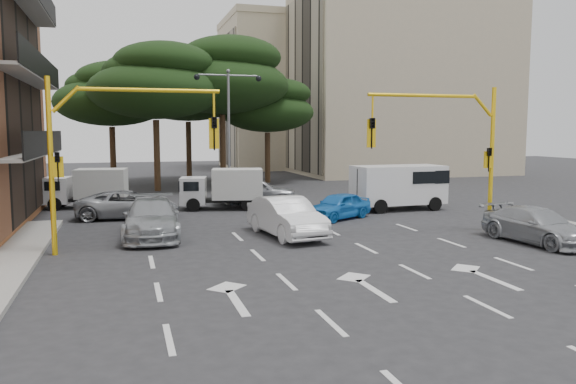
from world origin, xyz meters
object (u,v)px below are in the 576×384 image
Objects in this scene: van_white at (398,187)px; car_blue_compact at (338,206)px; car_silver_cross_b at (256,191)px; signal_mast_left at (106,140)px; street_lamp_center at (229,111)px; car_white_hatch at (286,217)px; car_silver_wagon at (152,218)px; car_silver_cross_a at (128,204)px; box_truck_b at (222,189)px; signal_mast_right at (455,139)px; car_silver_parked at (537,226)px; box_truck_a at (87,189)px.

car_blue_compact is at bearing -65.81° from van_white.
signal_mast_left is at bearing 156.53° from car_silver_cross_b.
street_lamp_center reaches higher than car_white_hatch.
signal_mast_left reaches higher than car_silver_wagon.
box_truck_b is (4.91, 1.86, 0.41)m from car_silver_cross_a.
car_silver_cross_b reaches higher than car_silver_wagon.
signal_mast_right is at bearing -16.41° from car_white_hatch.
car_silver_cross_b is (-2.52, 6.43, 0.15)m from car_blue_compact.
car_white_hatch is 5.34m from car_silver_wagon.
car_blue_compact is 9.06m from car_silver_wagon.
car_silver_cross_b reaches higher than car_silver_parked.
box_truck_b is at bearing 59.51° from signal_mast_left.
street_lamp_center reaches higher than car_silver_cross_a.
street_lamp_center is 11.15m from car_blue_compact.
street_lamp_center reaches higher than car_silver_parked.
signal_mast_right is 1.31× the size of car_silver_cross_b.
car_silver_cross_b is at bearing -58.97° from car_silver_cross_a.
car_blue_compact is at bearing 125.68° from signal_mast_right.
car_silver_wagon is at bearing -105.70° from car_blue_compact.
car_white_hatch is 8.55m from box_truck_b.
car_silver_wagon is at bearing 168.96° from signal_mast_right.
car_white_hatch is 10.03m from car_silver_cross_b.
signal_mast_left is 1.38× the size of box_truck_a.
car_silver_wagon is 1.21× the size of box_truck_a.
car_blue_compact is at bearing -114.39° from box_truck_a.
car_silver_wagon is at bearing -165.15° from car_silver_cross_a.
car_silver_cross_b is at bearing -124.83° from van_white.
car_blue_compact is 6.91m from car_silver_cross_b.
car_blue_compact is 6.85m from box_truck_b.
box_truck_a is (-2.12, 4.36, 0.40)m from car_silver_cross_a.
street_lamp_center is 6.37m from box_truck_b.
box_truck_a reaches higher than car_silver_wagon.
signal_mast_left reaches higher than car_silver_parked.
street_lamp_center is at bearing 170.58° from car_blue_compact.
car_silver_wagon reaches higher than car_silver_parked.
van_white is (0.97, 6.70, -2.68)m from signal_mast_right.
box_truck_b reaches higher than car_white_hatch.
car_silver_parked is (1.76, -2.91, -3.22)m from signal_mast_right.
box_truck_b is (7.03, -2.50, 0.01)m from box_truck_a.
car_silver_cross_a is at bearing 149.36° from signal_mast_right.
signal_mast_right is 1.24× the size of van_white.
signal_mast_right is at bearing -120.69° from box_truck_a.
car_silver_cross_a is (0.69, 7.65, -3.21)m from signal_mast_left.
car_blue_compact is at bearing 23.90° from signal_mast_left.
street_lamp_center is at bearing 69.17° from car_silver_wagon.
box_truck_b reaches higher than car_silver_parked.
signal_mast_left is 4.20m from car_silver_wagon.
signal_mast_left is 1.31× the size of car_silver_cross_b.
van_white reaches higher than car_silver_cross_b.
car_blue_compact is 0.84× the size of box_truck_b.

